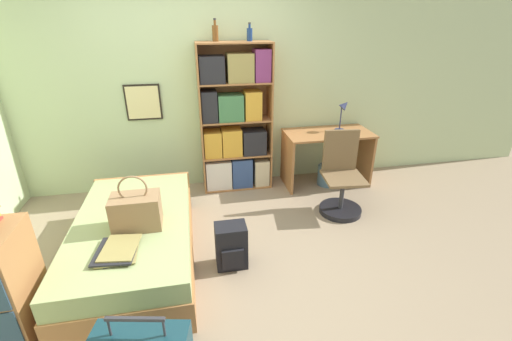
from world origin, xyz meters
name	(u,v)px	position (x,y,z in m)	size (l,w,h in m)	color
ground_plane	(208,252)	(0.00, 0.00, 0.00)	(14.00, 14.00, 0.00)	gray
wall_back	(193,87)	(0.00, 1.57, 1.30)	(10.00, 0.09, 2.60)	beige
bed	(136,239)	(-0.65, 0.02, 0.23)	(1.02, 1.84, 0.46)	#A36B3D
handbag	(136,211)	(-0.57, -0.13, 0.61)	(0.40, 0.25, 0.48)	#93704C
book_stack_on_bed	(118,251)	(-0.68, -0.48, 0.48)	(0.34, 0.38, 0.05)	#232328
bookcase	(235,125)	(0.48, 1.36, 0.86)	(0.88, 0.32, 1.83)	#A36B3D
bottle_green	(215,33)	(0.29, 1.40, 1.93)	(0.07, 0.07, 0.24)	brown
bottle_brown	(250,34)	(0.68, 1.37, 1.91)	(0.06, 0.06, 0.20)	navy
desk	(327,148)	(1.68, 1.23, 0.50)	(1.12, 0.58, 0.72)	#A36B3D
desk_lamp	(344,110)	(1.88, 1.28, 0.99)	(0.17, 0.13, 0.41)	navy
desk_chair	(341,187)	(1.58, 0.51, 0.30)	(0.48, 0.49, 0.94)	black
backpack	(231,246)	(0.21, -0.22, 0.21)	(0.28, 0.24, 0.42)	black
waste_bin	(328,175)	(1.70, 1.18, 0.13)	(0.27, 0.27, 0.27)	slate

